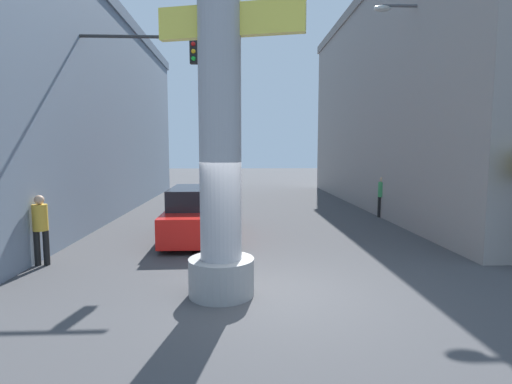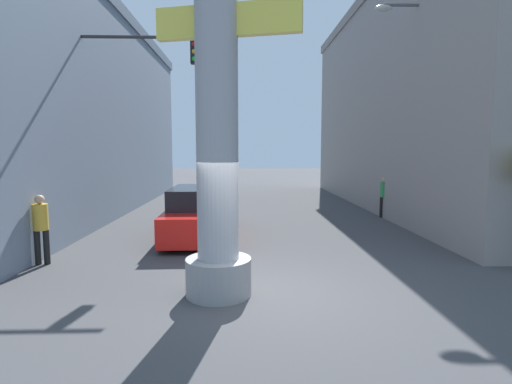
{
  "view_description": "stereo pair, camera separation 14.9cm",
  "coord_description": "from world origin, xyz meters",
  "px_view_note": "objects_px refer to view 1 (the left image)",
  "views": [
    {
      "loc": [
        -0.51,
        -7.18,
        2.71
      ],
      "look_at": [
        0.0,
        4.22,
        1.52
      ],
      "focal_mm": 28.0,
      "sensor_mm": 36.0,
      "label": 1
    },
    {
      "loc": [
        -0.37,
        -7.19,
        2.71
      ],
      "look_at": [
        0.0,
        4.22,
        1.52
      ],
      "focal_mm": 28.0,
      "sensor_mm": 36.0,
      "label": 2
    }
  ],
  "objects_px": {
    "street_lamp": "(432,96)",
    "car_lead": "(201,213)",
    "pedestrian_curb_left": "(40,225)",
    "pedestrian_mid_right": "(382,194)",
    "palm_tree_mid_left": "(82,102)",
    "traffic_light_mast": "(104,95)",
    "palm_tree_far_right": "(338,123)",
    "neon_sign_pole": "(220,53)"
  },
  "relations": [
    {
      "from": "neon_sign_pole",
      "to": "car_lead",
      "type": "distance_m",
      "value": 6.4
    },
    {
      "from": "palm_tree_mid_left",
      "to": "pedestrian_mid_right",
      "type": "distance_m",
      "value": 12.6
    },
    {
      "from": "neon_sign_pole",
      "to": "street_lamp",
      "type": "height_order",
      "value": "neon_sign_pole"
    },
    {
      "from": "pedestrian_curb_left",
      "to": "pedestrian_mid_right",
      "type": "bearing_deg",
      "value": 31.12
    },
    {
      "from": "street_lamp",
      "to": "palm_tree_mid_left",
      "type": "relative_size",
      "value": 0.99
    },
    {
      "from": "palm_tree_mid_left",
      "to": "pedestrian_mid_right",
      "type": "height_order",
      "value": "palm_tree_mid_left"
    },
    {
      "from": "car_lead",
      "to": "palm_tree_far_right",
      "type": "xyz_separation_m",
      "value": [
        8.12,
        15.21,
        3.83
      ]
    },
    {
      "from": "traffic_light_mast",
      "to": "pedestrian_mid_right",
      "type": "relative_size",
      "value": 3.8
    },
    {
      "from": "traffic_light_mast",
      "to": "palm_tree_mid_left",
      "type": "relative_size",
      "value": 0.83
    },
    {
      "from": "palm_tree_far_right",
      "to": "traffic_light_mast",
      "type": "bearing_deg",
      "value": -126.93
    },
    {
      "from": "street_lamp",
      "to": "car_lead",
      "type": "relative_size",
      "value": 1.53
    },
    {
      "from": "neon_sign_pole",
      "to": "pedestrian_mid_right",
      "type": "bearing_deg",
      "value": 54.05
    },
    {
      "from": "pedestrian_curb_left",
      "to": "pedestrian_mid_right",
      "type": "height_order",
      "value": "pedestrian_curb_left"
    },
    {
      "from": "street_lamp",
      "to": "palm_tree_mid_left",
      "type": "bearing_deg",
      "value": 165.0
    },
    {
      "from": "traffic_light_mast",
      "to": "street_lamp",
      "type": "bearing_deg",
      "value": 1.29
    },
    {
      "from": "pedestrian_curb_left",
      "to": "pedestrian_mid_right",
      "type": "distance_m",
      "value": 12.22
    },
    {
      "from": "car_lead",
      "to": "palm_tree_mid_left",
      "type": "xyz_separation_m",
      "value": [
        -5.04,
        4.03,
        3.88
      ]
    },
    {
      "from": "car_lead",
      "to": "street_lamp",
      "type": "bearing_deg",
      "value": 4.96
    },
    {
      "from": "neon_sign_pole",
      "to": "car_lead",
      "type": "height_order",
      "value": "neon_sign_pole"
    },
    {
      "from": "palm_tree_mid_left",
      "to": "pedestrian_curb_left",
      "type": "distance_m",
      "value": 8.09
    },
    {
      "from": "street_lamp",
      "to": "car_lead",
      "type": "distance_m",
      "value": 8.47
    },
    {
      "from": "street_lamp",
      "to": "palm_tree_far_right",
      "type": "xyz_separation_m",
      "value": [
        0.56,
        14.56,
        0.07
      ]
    },
    {
      "from": "street_lamp",
      "to": "palm_tree_mid_left",
      "type": "xyz_separation_m",
      "value": [
        -12.61,
        3.38,
        0.12
      ]
    },
    {
      "from": "traffic_light_mast",
      "to": "palm_tree_mid_left",
      "type": "xyz_separation_m",
      "value": [
        -2.04,
        3.62,
        0.2
      ]
    },
    {
      "from": "neon_sign_pole",
      "to": "pedestrian_curb_left",
      "type": "bearing_deg",
      "value": 153.67
    },
    {
      "from": "car_lead",
      "to": "traffic_light_mast",
      "type": "bearing_deg",
      "value": 172.06
    },
    {
      "from": "palm_tree_far_right",
      "to": "pedestrian_mid_right",
      "type": "bearing_deg",
      "value": -95.38
    },
    {
      "from": "car_lead",
      "to": "palm_tree_far_right",
      "type": "distance_m",
      "value": 17.67
    },
    {
      "from": "traffic_light_mast",
      "to": "palm_tree_far_right",
      "type": "bearing_deg",
      "value": 53.07
    },
    {
      "from": "street_lamp",
      "to": "pedestrian_curb_left",
      "type": "relative_size",
      "value": 4.47
    },
    {
      "from": "car_lead",
      "to": "pedestrian_curb_left",
      "type": "xyz_separation_m",
      "value": [
        -3.46,
        -3.01,
        0.24
      ]
    },
    {
      "from": "pedestrian_curb_left",
      "to": "traffic_light_mast",
      "type": "bearing_deg",
      "value": 82.34
    },
    {
      "from": "neon_sign_pole",
      "to": "car_lead",
      "type": "xyz_separation_m",
      "value": [
        -0.87,
        5.15,
        -3.69
      ]
    },
    {
      "from": "palm_tree_mid_left",
      "to": "street_lamp",
      "type": "bearing_deg",
      "value": -15.0
    },
    {
      "from": "palm_tree_far_right",
      "to": "palm_tree_mid_left",
      "type": "bearing_deg",
      "value": -139.66
    },
    {
      "from": "car_lead",
      "to": "palm_tree_mid_left",
      "type": "distance_m",
      "value": 7.53
    },
    {
      "from": "traffic_light_mast",
      "to": "car_lead",
      "type": "bearing_deg",
      "value": -7.94
    },
    {
      "from": "street_lamp",
      "to": "palm_tree_far_right",
      "type": "distance_m",
      "value": 14.57
    },
    {
      "from": "traffic_light_mast",
      "to": "palm_tree_mid_left",
      "type": "distance_m",
      "value": 4.16
    },
    {
      "from": "car_lead",
      "to": "palm_tree_far_right",
      "type": "height_order",
      "value": "palm_tree_far_right"
    },
    {
      "from": "street_lamp",
      "to": "traffic_light_mast",
      "type": "bearing_deg",
      "value": -178.71
    },
    {
      "from": "car_lead",
      "to": "pedestrian_mid_right",
      "type": "relative_size",
      "value": 2.94
    }
  ]
}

